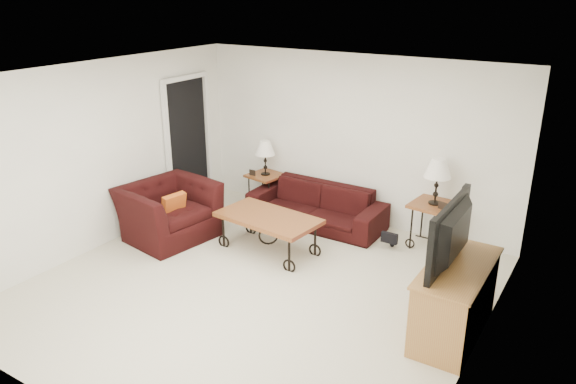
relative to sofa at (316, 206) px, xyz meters
The scene contains 20 objects.
ground 2.07m from the sofa, 80.80° to the right, with size 5.00×5.00×0.00m, color beige.
wall_back 1.11m from the sofa, 55.73° to the left, with size 5.00×0.02×2.50m, color white.
wall_front 4.63m from the sofa, 85.86° to the right, with size 5.00×0.02×2.50m, color white.
wall_left 3.12m from the sofa, 137.09° to the right, with size 0.02×5.00×2.50m, color white.
wall_right 3.60m from the sofa, 35.55° to the right, with size 0.02×5.00×2.50m, color white.
ceiling 3.01m from the sofa, 80.80° to the right, with size 5.00×5.00×0.00m, color white.
doorway 2.29m from the sofa, behind, with size 0.08×0.94×2.04m, color black.
sofa is the anchor object (origin of this frame).
side_table_left 1.05m from the sofa, behind, with size 0.51×0.51×0.55m, color brown.
side_table_right 1.73m from the sofa, ahead, with size 0.58×0.58×0.63m, color brown.
lamp_left 1.18m from the sofa, behind, with size 0.31×0.31×0.55m, color black, non-canonical shape.
lamp_right 1.84m from the sofa, ahead, with size 0.36×0.36×0.63m, color black, non-canonical shape.
photo_frame_left 1.22m from the sofa, behind, with size 0.11×0.01×0.09m, color black.
photo_frame_right 1.91m from the sofa, ahead, with size 0.13×0.02×0.11m, color black.
coffee_table 1.13m from the sofa, 95.40° to the right, with size 1.36×0.74×0.51m, color brown.
armchair 2.16m from the sofa, 135.92° to the right, with size 1.21×1.05×0.78m, color black.
throw_pillow 2.10m from the sofa, 132.07° to the right, with size 0.35×0.09×0.35m, color #CB441A.
tv_stand 3.06m from the sofa, 33.41° to the right, with size 0.54×1.29×0.78m, color #A2793C.
television 3.15m from the sofa, 33.62° to the right, with size 1.16×0.15×0.67m, color black.
backpack 1.28m from the sofa, ahead, with size 0.35×0.27×0.45m, color black.
Camera 1 is at (3.36, -4.68, 3.38)m, focal length 34.35 mm.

